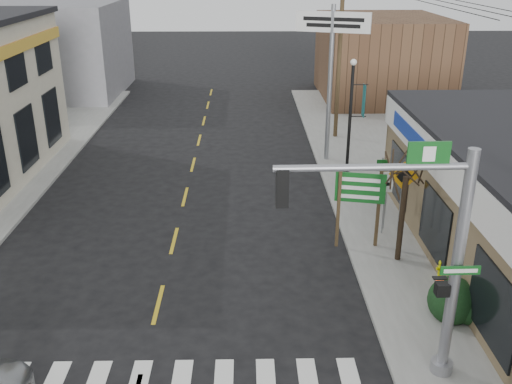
{
  "coord_description": "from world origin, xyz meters",
  "views": [
    {
      "loc": [
        2.56,
        -10.02,
        9.26
      ],
      "look_at": [
        2.86,
        5.66,
        2.8
      ],
      "focal_mm": 40.0,
      "sensor_mm": 36.0,
      "label": 1
    }
  ],
  "objects_px": {
    "fire_hydrant": "(441,269)",
    "lamp_post": "(352,111)",
    "dance_center_sign": "(332,46)",
    "bare_tree": "(408,161)",
    "guide_sign": "(360,196)",
    "utility_pole_far": "(339,57)",
    "traffic_signal_pole": "(429,244)"
  },
  "relations": [
    {
      "from": "fire_hydrant",
      "to": "lamp_post",
      "type": "distance_m",
      "value": 9.16
    },
    {
      "from": "dance_center_sign",
      "to": "bare_tree",
      "type": "bearing_deg",
      "value": -64.17
    },
    {
      "from": "lamp_post",
      "to": "guide_sign",
      "type": "bearing_deg",
      "value": -90.83
    },
    {
      "from": "utility_pole_far",
      "to": "bare_tree",
      "type": "bearing_deg",
      "value": -94.47
    },
    {
      "from": "traffic_signal_pole",
      "to": "fire_hydrant",
      "type": "height_order",
      "value": "traffic_signal_pole"
    },
    {
      "from": "traffic_signal_pole",
      "to": "guide_sign",
      "type": "xyz_separation_m",
      "value": [
        -0.2,
        6.38,
        -1.56
      ]
    },
    {
      "from": "guide_sign",
      "to": "bare_tree",
      "type": "distance_m",
      "value": 2.15
    },
    {
      "from": "utility_pole_far",
      "to": "lamp_post",
      "type": "bearing_deg",
      "value": -98.03
    },
    {
      "from": "lamp_post",
      "to": "bare_tree",
      "type": "bearing_deg",
      "value": -80.66
    },
    {
      "from": "traffic_signal_pole",
      "to": "utility_pole_far",
      "type": "xyz_separation_m",
      "value": [
        1.0,
        19.34,
        0.92
      ]
    },
    {
      "from": "lamp_post",
      "to": "dance_center_sign",
      "type": "bearing_deg",
      "value": 108.61
    },
    {
      "from": "traffic_signal_pole",
      "to": "dance_center_sign",
      "type": "height_order",
      "value": "dance_center_sign"
    },
    {
      "from": "traffic_signal_pole",
      "to": "bare_tree",
      "type": "xyz_separation_m",
      "value": [
        1.0,
        5.46,
        -0.02
      ]
    },
    {
      "from": "traffic_signal_pole",
      "to": "dance_center_sign",
      "type": "bearing_deg",
      "value": 88.77
    },
    {
      "from": "traffic_signal_pole",
      "to": "guide_sign",
      "type": "relative_size",
      "value": 1.99
    },
    {
      "from": "traffic_signal_pole",
      "to": "utility_pole_far",
      "type": "height_order",
      "value": "utility_pole_far"
    },
    {
      "from": "dance_center_sign",
      "to": "bare_tree",
      "type": "relative_size",
      "value": 1.68
    },
    {
      "from": "fire_hydrant",
      "to": "bare_tree",
      "type": "bearing_deg",
      "value": 128.21
    },
    {
      "from": "guide_sign",
      "to": "lamp_post",
      "type": "distance_m",
      "value": 6.61
    },
    {
      "from": "fire_hydrant",
      "to": "bare_tree",
      "type": "height_order",
      "value": "bare_tree"
    },
    {
      "from": "guide_sign",
      "to": "utility_pole_far",
      "type": "height_order",
      "value": "utility_pole_far"
    },
    {
      "from": "guide_sign",
      "to": "utility_pole_far",
      "type": "bearing_deg",
      "value": 96.43
    },
    {
      "from": "traffic_signal_pole",
      "to": "dance_center_sign",
      "type": "xyz_separation_m",
      "value": [
        -0.0,
        15.53,
        1.99
      ]
    },
    {
      "from": "fire_hydrant",
      "to": "lamp_post",
      "type": "height_order",
      "value": "lamp_post"
    },
    {
      "from": "traffic_signal_pole",
      "to": "utility_pole_far",
      "type": "bearing_deg",
      "value": 85.81
    },
    {
      "from": "utility_pole_far",
      "to": "dance_center_sign",
      "type": "bearing_deg",
      "value": -109.18
    },
    {
      "from": "guide_sign",
      "to": "fire_hydrant",
      "type": "distance_m",
      "value": 3.45
    },
    {
      "from": "dance_center_sign",
      "to": "utility_pole_far",
      "type": "height_order",
      "value": "utility_pole_far"
    },
    {
      "from": "lamp_post",
      "to": "traffic_signal_pole",
      "type": "bearing_deg",
      "value": -86.46
    },
    {
      "from": "fire_hydrant",
      "to": "dance_center_sign",
      "type": "distance_m",
      "value": 12.58
    },
    {
      "from": "dance_center_sign",
      "to": "bare_tree",
      "type": "distance_m",
      "value": 10.32
    },
    {
      "from": "lamp_post",
      "to": "bare_tree",
      "type": "height_order",
      "value": "lamp_post"
    }
  ]
}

